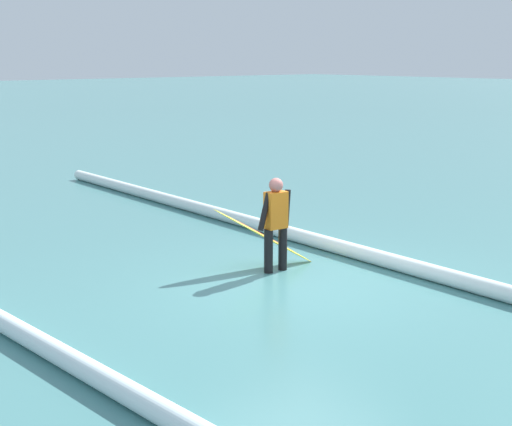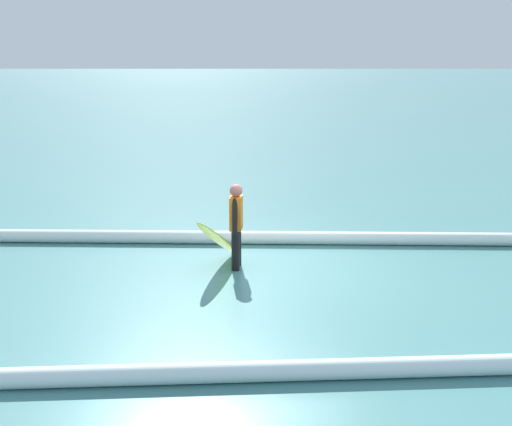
% 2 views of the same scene
% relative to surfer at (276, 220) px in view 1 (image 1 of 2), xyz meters
% --- Properties ---
extents(ground_plane, '(189.98, 189.98, 0.00)m').
position_rel_surfer_xyz_m(ground_plane, '(-0.76, 0.09, -0.83)').
color(ground_plane, teal).
extents(surfer, '(0.23, 0.62, 1.49)m').
position_rel_surfer_xyz_m(surfer, '(0.00, 0.00, 0.00)').
color(surfer, black).
rests_on(surfer, ground_plane).
extents(surfboard, '(0.85, 1.69, 1.04)m').
position_rel_surfer_xyz_m(surfboard, '(0.31, -0.03, -0.33)').
color(surfboard, yellow).
rests_on(surfboard, ground_plane).
extents(wave_crest_foreground, '(18.97, 0.79, 0.25)m').
position_rel_surfer_xyz_m(wave_crest_foreground, '(0.60, -1.52, -0.70)').
color(wave_crest_foreground, white).
rests_on(wave_crest_foreground, ground_plane).
extents(wave_crest_midground, '(22.41, 1.59, 0.25)m').
position_rel_surfer_xyz_m(wave_crest_midground, '(-0.06, 4.26, -0.71)').
color(wave_crest_midground, white).
rests_on(wave_crest_midground, ground_plane).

